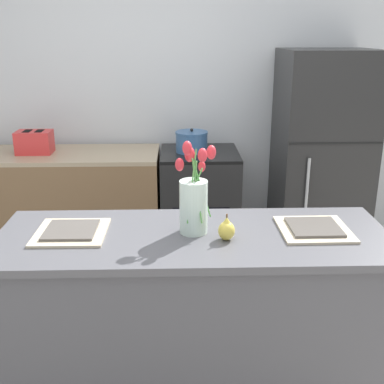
# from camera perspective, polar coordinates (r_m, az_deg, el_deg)

# --- Properties ---
(back_wall) EXTENTS (5.20, 0.08, 2.70)m
(back_wall) POSITION_cam_1_polar(r_m,az_deg,el_deg) (4.03, -0.78, 12.47)
(back_wall) COLOR silver
(back_wall) RESTS_ON ground_plane
(kitchen_island) EXTENTS (1.80, 0.66, 0.90)m
(kitchen_island) POSITION_cam_1_polar(r_m,az_deg,el_deg) (2.41, 0.19, -14.84)
(kitchen_island) COLOR #4C4C51
(kitchen_island) RESTS_ON ground_plane
(back_counter) EXTENTS (1.68, 0.60, 0.89)m
(back_counter) POSITION_cam_1_polar(r_m,az_deg,el_deg) (3.97, -16.10, -1.78)
(back_counter) COLOR brown
(back_counter) RESTS_ON ground_plane
(stove_range) EXTENTS (0.60, 0.61, 0.89)m
(stove_range) POSITION_cam_1_polar(r_m,az_deg,el_deg) (3.85, 0.87, -1.68)
(stove_range) COLOR black
(stove_range) RESTS_ON ground_plane
(refrigerator) EXTENTS (0.68, 0.67, 1.65)m
(refrigerator) POSITION_cam_1_polar(r_m,az_deg,el_deg) (3.90, 15.02, 3.79)
(refrigerator) COLOR black
(refrigerator) RESTS_ON ground_plane
(flower_vase) EXTENTS (0.18, 0.16, 0.44)m
(flower_vase) POSITION_cam_1_polar(r_m,az_deg,el_deg) (2.16, 0.32, -0.98)
(flower_vase) COLOR silver
(flower_vase) RESTS_ON kitchen_island
(pear_figurine) EXTENTS (0.07, 0.07, 0.12)m
(pear_figurine) POSITION_cam_1_polar(r_m,az_deg,el_deg) (2.13, 4.11, -4.47)
(pear_figurine) COLOR #E5CC4C
(pear_figurine) RESTS_ON kitchen_island
(plate_setting_left) EXTENTS (0.32, 0.32, 0.02)m
(plate_setting_left) POSITION_cam_1_polar(r_m,az_deg,el_deg) (2.27, -14.13, -4.56)
(plate_setting_left) COLOR beige
(plate_setting_left) RESTS_ON kitchen_island
(plate_setting_right) EXTENTS (0.32, 0.32, 0.02)m
(plate_setting_right) POSITION_cam_1_polar(r_m,az_deg,el_deg) (2.30, 14.26, -4.22)
(plate_setting_right) COLOR beige
(plate_setting_right) RESTS_ON kitchen_island
(toaster) EXTENTS (0.28, 0.18, 0.17)m
(toaster) POSITION_cam_1_polar(r_m,az_deg,el_deg) (3.85, -18.17, 5.64)
(toaster) COLOR red
(toaster) RESTS_ON back_counter
(cooking_pot) EXTENTS (0.25, 0.25, 0.18)m
(cooking_pot) POSITION_cam_1_polar(r_m,az_deg,el_deg) (3.70, -0.04, 5.99)
(cooking_pot) COLOR #386093
(cooking_pot) RESTS_ON stove_range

